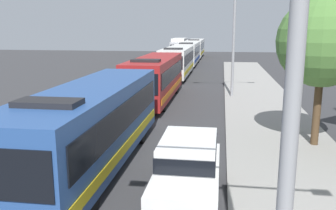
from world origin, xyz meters
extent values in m
cube|color=#284C8C|center=(-1.30, 13.25, 1.70)|extent=(2.50, 11.18, 2.70)
cube|color=black|center=(-0.03, 13.25, 2.05)|extent=(0.04, 10.28, 1.00)
cube|color=black|center=(-2.57, 13.25, 2.05)|extent=(0.04, 10.28, 1.00)
cube|color=black|center=(-1.30, 7.64, 2.00)|extent=(2.30, 0.04, 1.20)
cube|color=gold|center=(-0.02, 13.25, 0.90)|extent=(0.03, 10.62, 0.36)
cube|color=black|center=(-1.30, 9.90, 3.13)|extent=(1.75, 0.90, 0.16)
cylinder|color=black|center=(-0.20, 9.79, 0.50)|extent=(0.28, 1.00, 1.00)
cylinder|color=black|center=(-2.40, 9.79, 0.50)|extent=(0.28, 1.00, 1.00)
cylinder|color=black|center=(-0.20, 16.33, 0.50)|extent=(0.28, 1.00, 1.00)
cylinder|color=black|center=(-2.40, 16.33, 0.50)|extent=(0.28, 1.00, 1.00)
cube|color=maroon|center=(-1.30, 26.00, 1.70)|extent=(2.50, 10.90, 2.70)
cube|color=black|center=(-0.03, 26.00, 2.05)|extent=(0.04, 10.03, 1.00)
cube|color=black|center=(-2.57, 26.00, 2.05)|extent=(0.04, 10.03, 1.00)
cube|color=black|center=(-1.30, 20.53, 2.00)|extent=(2.30, 0.04, 1.20)
cube|color=orange|center=(-0.02, 26.00, 0.90)|extent=(0.03, 10.35, 0.36)
cube|color=black|center=(-1.30, 22.73, 3.13)|extent=(1.75, 0.90, 0.16)
cylinder|color=black|center=(-0.20, 22.62, 0.50)|extent=(0.28, 1.00, 1.00)
cylinder|color=black|center=(-2.40, 22.62, 0.50)|extent=(0.28, 1.00, 1.00)
cylinder|color=black|center=(-0.20, 29.00, 0.50)|extent=(0.28, 1.00, 1.00)
cylinder|color=black|center=(-2.40, 29.00, 0.50)|extent=(0.28, 1.00, 1.00)
cube|color=silver|center=(-1.30, 38.87, 1.70)|extent=(2.50, 11.06, 2.70)
cube|color=black|center=(-0.03, 38.87, 2.05)|extent=(0.04, 10.17, 1.00)
cube|color=black|center=(-2.57, 38.87, 2.05)|extent=(0.04, 10.17, 1.00)
cube|color=black|center=(-1.30, 33.32, 2.00)|extent=(2.30, 0.04, 1.20)
cube|color=gold|center=(-0.02, 38.87, 0.90)|extent=(0.03, 10.50, 0.36)
cube|color=black|center=(-1.30, 35.56, 3.13)|extent=(1.75, 0.90, 0.16)
cylinder|color=black|center=(-0.20, 35.45, 0.50)|extent=(0.28, 1.00, 1.00)
cylinder|color=black|center=(-2.40, 35.45, 0.50)|extent=(0.28, 1.00, 1.00)
cylinder|color=black|center=(-0.20, 41.91, 0.50)|extent=(0.28, 1.00, 1.00)
cylinder|color=black|center=(-2.40, 41.91, 0.50)|extent=(0.28, 1.00, 1.00)
cube|color=silver|center=(-1.30, 51.31, 1.70)|extent=(2.50, 11.37, 2.70)
cube|color=black|center=(-0.03, 51.31, 2.05)|extent=(0.04, 10.46, 1.00)
cube|color=black|center=(-2.57, 51.31, 2.05)|extent=(0.04, 10.46, 1.00)
cube|color=black|center=(-1.30, 45.61, 2.00)|extent=(2.30, 0.04, 1.20)
cube|color=navy|center=(-0.02, 51.31, 0.90)|extent=(0.03, 10.80, 0.36)
cube|color=black|center=(-1.30, 47.90, 3.13)|extent=(1.75, 0.90, 0.16)
cylinder|color=black|center=(-0.20, 47.79, 0.50)|extent=(0.28, 1.00, 1.00)
cylinder|color=black|center=(-2.40, 47.79, 0.50)|extent=(0.28, 1.00, 1.00)
cylinder|color=black|center=(-0.20, 54.44, 0.50)|extent=(0.28, 1.00, 1.00)
cylinder|color=black|center=(-2.40, 54.44, 0.50)|extent=(0.28, 1.00, 1.00)
cube|color=silver|center=(-1.30, 64.35, 1.70)|extent=(2.50, 11.76, 2.70)
cube|color=black|center=(-0.03, 64.35, 2.05)|extent=(0.04, 10.82, 1.00)
cube|color=black|center=(-2.57, 64.35, 2.05)|extent=(0.04, 10.82, 1.00)
cube|color=black|center=(-1.30, 58.45, 2.00)|extent=(2.30, 0.04, 1.20)
cube|color=gold|center=(-0.02, 64.35, 0.90)|extent=(0.03, 11.17, 0.36)
cube|color=black|center=(-1.30, 60.82, 3.13)|extent=(1.75, 0.90, 0.16)
cylinder|color=black|center=(-0.20, 60.71, 0.50)|extent=(0.28, 1.00, 1.00)
cylinder|color=black|center=(-2.40, 60.71, 0.50)|extent=(0.28, 1.00, 1.00)
cylinder|color=black|center=(-0.20, 67.59, 0.50)|extent=(0.28, 1.00, 1.00)
cylinder|color=black|center=(-2.40, 67.59, 0.50)|extent=(0.28, 1.00, 1.00)
cube|color=white|center=(2.40, 11.03, 0.70)|extent=(1.84, 4.51, 0.80)
cube|color=white|center=(2.40, 11.18, 1.50)|extent=(1.62, 2.61, 0.80)
cube|color=black|center=(2.40, 11.18, 1.50)|extent=(1.66, 2.70, 0.44)
cylinder|color=black|center=(1.58, 9.63, 0.35)|extent=(0.22, 0.70, 0.70)
cylinder|color=black|center=(1.58, 12.42, 0.35)|extent=(0.22, 0.70, 0.70)
cylinder|color=black|center=(3.22, 12.42, 0.35)|extent=(0.22, 0.70, 0.70)
cube|color=#B7B7BC|center=(-4.60, 64.89, 1.45)|extent=(2.30, 1.80, 2.20)
cube|color=silver|center=(-4.60, 69.01, 1.80)|extent=(2.35, 6.43, 2.70)
cube|color=black|center=(-4.60, 63.97, 1.75)|extent=(2.07, 0.04, 0.90)
cylinder|color=black|center=(-5.63, 64.89, 0.45)|extent=(0.26, 0.90, 0.90)
cylinder|color=black|center=(-3.57, 64.89, 0.45)|extent=(0.26, 0.90, 0.90)
cylinder|color=black|center=(-5.63, 70.37, 0.45)|extent=(0.26, 0.90, 0.90)
cylinder|color=black|center=(-3.57, 70.37, 0.45)|extent=(0.26, 0.90, 0.90)
cylinder|color=gray|center=(4.10, 5.06, 4.03)|extent=(0.20, 0.20, 7.76)
cylinder|color=gray|center=(4.10, 27.59, 4.24)|extent=(0.20, 0.20, 8.19)
cylinder|color=#4C3823|center=(7.38, 16.74, 1.60)|extent=(0.32, 0.32, 2.90)
sphere|color=#4C7A38|center=(7.38, 16.74, 4.56)|extent=(3.77, 3.77, 3.77)
camera|label=1|loc=(3.30, 0.90, 5.12)|focal=38.85mm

